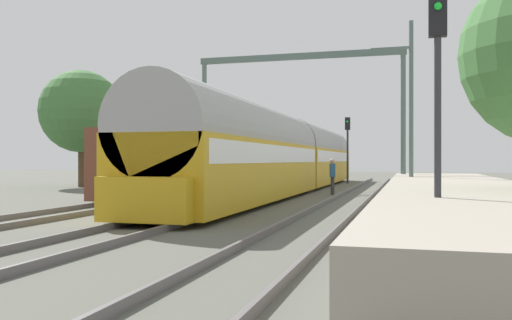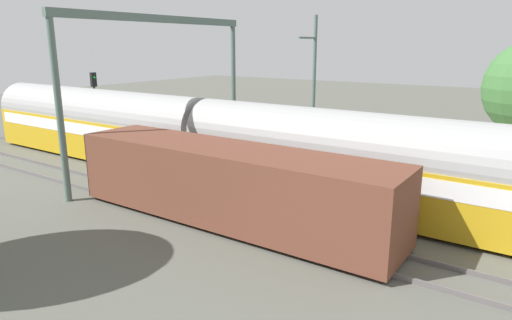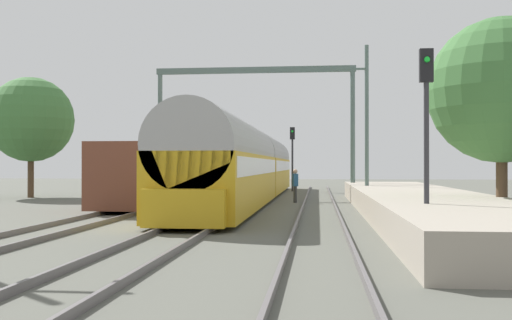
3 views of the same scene
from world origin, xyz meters
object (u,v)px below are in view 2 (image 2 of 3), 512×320
object	(u,v)px
passenger_train	(205,140)
person_crossing	(273,154)
railway_signal_far	(95,99)
catenary_gantry	(162,62)
freight_car	(229,184)

from	to	relation	value
passenger_train	person_crossing	bearing A→B (deg)	-41.18
railway_signal_far	person_crossing	bearing A→B (deg)	-86.91
person_crossing	railway_signal_far	bearing A→B (deg)	168.97
person_crossing	catenary_gantry	xyz separation A→B (m)	(-2.63, 4.96, 4.57)
passenger_train	railway_signal_far	world-z (taller)	railway_signal_far
passenger_train	person_crossing	size ratio (longest dim) A/B	18.99
passenger_train	freight_car	xyz separation A→B (m)	(-3.85, -4.44, -0.50)
freight_car	person_crossing	world-z (taller)	freight_car
person_crossing	catenary_gantry	distance (m)	7.24
passenger_train	catenary_gantry	bearing A→B (deg)	90.00
person_crossing	railway_signal_far	world-z (taller)	railway_signal_far
passenger_train	person_crossing	xyz separation A→B (m)	(2.63, -2.30, -0.94)
freight_car	catenary_gantry	xyz separation A→B (m)	(3.85, 7.10, 4.13)
freight_car	person_crossing	size ratio (longest dim) A/B	7.51
railway_signal_far	catenary_gantry	distance (m)	8.85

